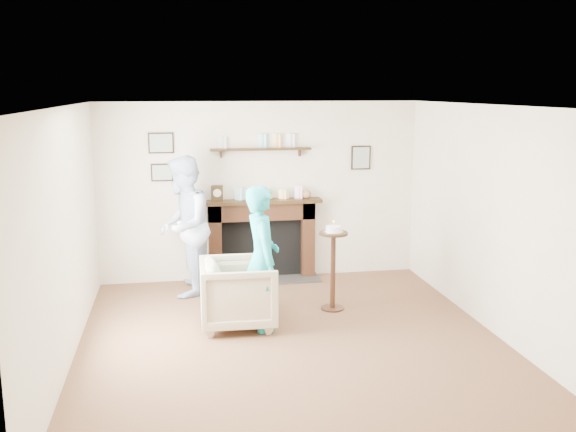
% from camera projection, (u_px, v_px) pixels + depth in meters
% --- Properties ---
extents(ground, '(5.00, 5.00, 0.00)m').
position_uv_depth(ground, '(292.00, 343.00, 6.85)').
color(ground, brown).
rests_on(ground, ground).
extents(room_shell, '(4.54, 5.02, 2.52)m').
position_uv_depth(room_shell, '(281.00, 183.00, 7.20)').
color(room_shell, beige).
rests_on(room_shell, ground).
extents(armchair, '(0.87, 0.85, 0.77)m').
position_uv_depth(armchair, '(239.00, 325.00, 7.36)').
color(armchair, tan).
rests_on(armchair, ground).
extents(man, '(0.86, 1.01, 1.83)m').
position_uv_depth(man, '(186.00, 294.00, 8.50)').
color(man, '#A1AFCA').
rests_on(man, ground).
extents(woman, '(0.44, 0.62, 1.63)m').
position_uv_depth(woman, '(262.00, 327.00, 7.29)').
color(woman, '#21BBAE').
rests_on(woman, ground).
extents(pedestal_table, '(0.35, 0.35, 1.11)m').
position_uv_depth(pedestal_table, '(333.00, 255.00, 7.78)').
color(pedestal_table, black).
rests_on(pedestal_table, ground).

